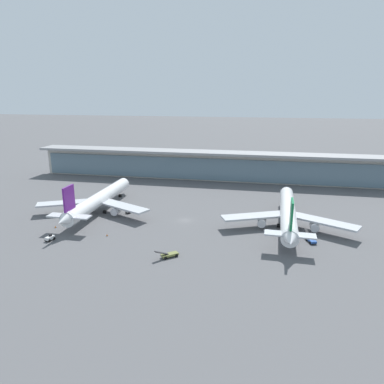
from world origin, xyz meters
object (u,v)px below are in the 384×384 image
(airliner_left_stand, at_px, (99,200))
(airliner_centre_stand, at_px, (288,213))
(service_truck_under_wing_white, at_px, (130,210))
(safety_cone_bravo, at_px, (107,235))
(safety_cone_alpha, at_px, (55,227))
(service_truck_mid_apron_blue, at_px, (310,239))
(service_truck_near_nose_olive, at_px, (169,255))
(service_truck_by_tail_white, at_px, (50,238))

(airliner_left_stand, relative_size, airliner_centre_stand, 1.00)
(service_truck_under_wing_white, distance_m, safety_cone_bravo, 23.09)
(safety_cone_alpha, xyz_separation_m, safety_cone_bravo, (20.18, -3.19, 0.00))
(service_truck_mid_apron_blue, height_order, safety_cone_bravo, service_truck_mid_apron_blue)
(service_truck_under_wing_white, bearing_deg, safety_cone_alpha, -133.46)
(service_truck_mid_apron_blue, bearing_deg, service_truck_near_nose_olive, -154.27)
(airliner_left_stand, height_order, safety_cone_alpha, airliner_left_stand)
(airliner_left_stand, xyz_separation_m, service_truck_under_wing_white, (11.74, 1.31, -3.97))
(service_truck_by_tail_white, xyz_separation_m, safety_cone_bravo, (15.63, 6.91, -0.56))
(service_truck_near_nose_olive, distance_m, service_truck_under_wing_white, 41.82)
(service_truck_near_nose_olive, bearing_deg, service_truck_mid_apron_blue, 25.73)
(airliner_left_stand, bearing_deg, service_truck_near_nose_olive, -41.65)
(airliner_left_stand, distance_m, safety_cone_bravo, 25.78)
(service_truck_under_wing_white, bearing_deg, service_truck_mid_apron_blue, -12.85)
(service_truck_near_nose_olive, xyz_separation_m, safety_cone_bravo, (-23.34, 10.70, -0.49))
(airliner_left_stand, distance_m, service_truck_under_wing_white, 12.46)
(airliner_left_stand, relative_size, service_truck_near_nose_olive, 9.52)
(airliner_left_stand, height_order, service_truck_near_nose_olive, airliner_left_stand)
(service_truck_near_nose_olive, relative_size, safety_cone_alpha, 8.64)
(service_truck_near_nose_olive, distance_m, service_truck_mid_apron_blue, 43.94)
(airliner_left_stand, xyz_separation_m, service_truck_near_nose_olive, (36.45, -32.42, -4.03))
(service_truck_under_wing_white, distance_m, service_truck_mid_apron_blue, 65.94)
(airliner_centre_stand, bearing_deg, airliner_left_stand, 178.68)
(service_truck_mid_apron_blue, distance_m, safety_cone_bravo, 63.47)
(service_truck_by_tail_white, bearing_deg, service_truck_mid_apron_blue, 11.01)
(service_truck_mid_apron_blue, xyz_separation_m, safety_cone_bravo, (-62.92, -8.37, -0.49))
(service_truck_by_tail_white, relative_size, safety_cone_alpha, 4.45)
(airliner_centre_stand, distance_m, service_truck_by_tail_white, 77.24)
(service_truck_under_wing_white, relative_size, service_truck_mid_apron_blue, 0.47)
(safety_cone_alpha, bearing_deg, safety_cone_bravo, -9.00)
(service_truck_by_tail_white, distance_m, safety_cone_alpha, 11.09)
(service_truck_near_nose_olive, relative_size, service_truck_under_wing_white, 1.85)
(service_truck_near_nose_olive, xyz_separation_m, service_truck_mid_apron_blue, (39.58, 19.07, 0.00))
(airliner_centre_stand, relative_size, service_truck_near_nose_olive, 9.53)
(airliner_left_stand, relative_size, service_truck_by_tail_white, 18.51)
(safety_cone_alpha, distance_m, safety_cone_bravo, 20.43)
(airliner_centre_stand, distance_m, safety_cone_bravo, 60.26)
(service_truck_under_wing_white, bearing_deg, safety_cone_bravo, -86.59)
(service_truck_by_tail_white, xyz_separation_m, safety_cone_alpha, (-4.55, 10.10, -0.56))
(airliner_centre_stand, distance_m, safety_cone_alpha, 78.77)
(airliner_left_stand, bearing_deg, safety_cone_bravo, -58.88)
(service_truck_under_wing_white, bearing_deg, airliner_centre_stand, -2.89)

